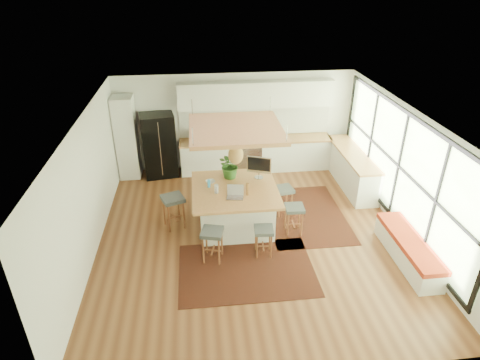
{
  "coord_description": "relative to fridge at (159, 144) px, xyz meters",
  "views": [
    {
      "loc": [
        -1.07,
        -7.25,
        5.24
      ],
      "look_at": [
        -0.2,
        0.5,
        1.1
      ],
      "focal_mm": 30.56,
      "sensor_mm": 36.0,
      "label": 1
    }
  ],
  "objects": [
    {
      "name": "microwave",
      "position": [
        1.18,
        0.05,
        0.17
      ],
      "size": [
        0.57,
        0.42,
        0.35
      ],
      "primitive_type": "imported",
      "rotation": [
        0.0,
        0.0,
        0.29
      ],
      "color": "#A5A5AA",
      "rests_on": "back_counter_top"
    },
    {
      "name": "window_bench",
      "position": [
        5.06,
        -4.35,
        -0.68
      ],
      "size": [
        0.52,
        2.0,
        0.5
      ],
      "primitive_type": null,
      "color": "white",
      "rests_on": "floor"
    },
    {
      "name": "wall_back",
      "position": [
        2.11,
        0.35,
        0.42
      ],
      "size": [
        6.5,
        0.0,
        6.5
      ],
      "primitive_type": "plane",
      "rotation": [
        1.57,
        0.0,
        0.0
      ],
      "color": "white",
      "rests_on": "ground"
    },
    {
      "name": "upper_cabinets",
      "position": [
        2.66,
        0.17,
        1.22
      ],
      "size": [
        4.2,
        0.34,
        0.7
      ],
      "primitive_type": "cube",
      "color": "white",
      "rests_on": "wall_back"
    },
    {
      "name": "backsplash",
      "position": [
        2.66,
        0.33,
        0.43
      ],
      "size": [
        4.2,
        0.02,
        0.8
      ],
      "primitive_type": "cube",
      "color": "white",
      "rests_on": "wall_back"
    },
    {
      "name": "window_wall",
      "position": [
        5.33,
        -3.15,
        0.47
      ],
      "size": [
        0.1,
        6.2,
        2.6
      ],
      "primitive_type": null,
      "color": "black",
      "rests_on": "wall_right"
    },
    {
      "name": "stool_right_front",
      "position": [
        3.03,
        -3.17,
        -0.57
      ],
      "size": [
        0.41,
        0.41,
        0.67
      ],
      "primitive_type": null,
      "rotation": [
        0.0,
        0.0,
        1.52
      ],
      "color": "#3F4445",
      "rests_on": "floor"
    },
    {
      "name": "back_counter_top",
      "position": [
        2.66,
        0.03,
        -0.03
      ],
      "size": [
        4.24,
        0.64,
        0.05
      ],
      "primitive_type": "cube",
      "color": "#B0713E",
      "rests_on": "back_counter_base"
    },
    {
      "name": "island",
      "position": [
        1.79,
        -2.71,
        -0.46
      ],
      "size": [
        1.85,
        1.85,
        0.93
      ],
      "primitive_type": null,
      "color": "#B0713E",
      "rests_on": "floor"
    },
    {
      "name": "pantry",
      "position": [
        -0.84,
        0.03,
        0.2
      ],
      "size": [
        0.55,
        0.6,
        2.25
      ],
      "primitive_type": "cube",
      "color": "white",
      "rests_on": "floor"
    },
    {
      "name": "ceiling_panel",
      "position": [
        1.81,
        -2.75,
        1.12
      ],
      "size": [
        1.86,
        1.86,
        0.8
      ],
      "primitive_type": null,
      "color": "#B0713E",
      "rests_on": "ceiling"
    },
    {
      "name": "stool_right_back",
      "position": [
        2.96,
        -2.37,
        -0.57
      ],
      "size": [
        0.47,
        0.47,
        0.68
      ],
      "primitive_type": null,
      "rotation": [
        0.0,
        0.0,
        1.75
      ],
      "color": "#3F4445",
      "rests_on": "floor"
    },
    {
      "name": "stool_near_right",
      "position": [
        2.25,
        -3.85,
        -0.57
      ],
      "size": [
        0.4,
        0.4,
        0.63
      ],
      "primitive_type": null,
      "rotation": [
        0.0,
        0.0,
        -0.07
      ],
      "color": "#3F4445",
      "rests_on": "floor"
    },
    {
      "name": "back_counter_base",
      "position": [
        2.66,
        0.03,
        -0.49
      ],
      "size": [
        4.2,
        0.6,
        0.88
      ],
      "primitive_type": "cube",
      "color": "white",
      "rests_on": "floor"
    },
    {
      "name": "rug_near",
      "position": [
        1.86,
        -4.29,
        -0.92
      ],
      "size": [
        2.6,
        1.8,
        0.01
      ],
      "primitive_type": "cube",
      "color": "black",
      "rests_on": "floor"
    },
    {
      "name": "island_bowl",
      "position": [
        1.28,
        -2.39,
        0.03
      ],
      "size": [
        0.25,
        0.25,
        0.05
      ],
      "primitive_type": "imported",
      "rotation": [
        0.0,
        0.0,
        0.27
      ],
      "color": "beige",
      "rests_on": "island"
    },
    {
      "name": "island_plant",
      "position": [
        1.75,
        -2.17,
        0.25
      ],
      "size": [
        0.8,
        0.82,
        0.48
      ],
      "primitive_type": "imported",
      "rotation": [
        0.0,
        0.0,
        0.53
      ],
      "color": "#1E4C19",
      "rests_on": "island"
    },
    {
      "name": "wall_front",
      "position": [
        2.11,
        -6.65,
        0.42
      ],
      "size": [
        6.5,
        0.0,
        6.5
      ],
      "primitive_type": "plane",
      "rotation": [
        -1.57,
        0.0,
        0.0
      ],
      "color": "white",
      "rests_on": "ground"
    },
    {
      "name": "right_counter_base",
      "position": [
        5.04,
        -1.15,
        -0.49
      ],
      "size": [
        0.6,
        2.5,
        0.88
      ],
      "primitive_type": "cube",
      "color": "white",
      "rests_on": "floor"
    },
    {
      "name": "right_counter_top",
      "position": [
        5.04,
        -1.15,
        -0.03
      ],
      "size": [
        0.64,
        2.54,
        0.05
      ],
      "primitive_type": "cube",
      "color": "#B0713E",
      "rests_on": "right_counter_base"
    },
    {
      "name": "wall_right",
      "position": [
        5.36,
        -3.15,
        0.42
      ],
      "size": [
        0.0,
        7.0,
        7.0
      ],
      "primitive_type": "plane",
      "rotation": [
        1.57,
        0.0,
        -1.57
      ],
      "color": "white",
      "rests_on": "ground"
    },
    {
      "name": "floor",
      "position": [
        2.11,
        -3.15,
        -0.93
      ],
      "size": [
        7.0,
        7.0,
        0.0
      ],
      "primitive_type": "plane",
      "color": "brown",
      "rests_on": "ground"
    },
    {
      "name": "stool_left_side",
      "position": [
        0.44,
        -2.64,
        -0.57
      ],
      "size": [
        0.58,
        0.58,
        0.76
      ],
      "primitive_type": null,
      "rotation": [
        0.0,
        0.0,
        -1.21
      ],
      "color": "#3F4445",
      "rests_on": "floor"
    },
    {
      "name": "island_bottle_0",
      "position": [
        1.24,
        -2.61,
        0.1
      ],
      "size": [
        0.07,
        0.07,
        0.19
      ],
      "primitive_type": "cylinder",
      "color": "#399DE4",
      "rests_on": "island"
    },
    {
      "name": "island_bottle_1",
      "position": [
        1.39,
        -2.86,
        0.1
      ],
      "size": [
        0.07,
        0.07,
        0.19
      ],
      "primitive_type": "cylinder",
      "color": "silver",
      "rests_on": "island"
    },
    {
      "name": "island_bottle_2",
      "position": [
        2.04,
        -3.01,
        0.1
      ],
      "size": [
        0.07,
        0.07,
        0.19
      ],
      "primitive_type": "cylinder",
      "color": "#956031",
      "rests_on": "island"
    },
    {
      "name": "stool_near_left",
      "position": [
        1.23,
        -3.89,
        -0.57
      ],
      "size": [
        0.5,
        0.5,
        0.69
      ],
      "primitive_type": null,
      "rotation": [
        0.0,
        0.0,
        -0.25
      ],
      "color": "#3F4445",
      "rests_on": "floor"
    },
    {
      "name": "wall_left",
      "position": [
        -1.14,
        -3.15,
        0.42
      ],
      "size": [
        0.0,
        7.0,
        7.0
      ],
      "primitive_type": "plane",
      "rotation": [
        1.57,
        0.0,
        1.57
      ],
      "color": "white",
      "rests_on": "ground"
    },
    {
      "name": "laptop",
      "position": [
        1.76,
        -3.11,
        0.12
      ],
      "size": [
        0.41,
        0.43,
        0.26
      ],
      "primitive_type": null,
      "rotation": [
        0.0,
        0.0,
        -0.19
      ],
      "color": "#A5A5AA",
      "rests_on": "island"
    },
    {
      "name": "ceiling",
      "position": [
        2.11,
        -3.15,
        1.78
      ],
      "size": [
        7.0,
        7.0,
        0.0
      ],
      "primitive_type": "plane",
      "rotation": [
        3.14,
        0.0,
        0.0
      ],
      "color": "white",
      "rests_on": "ground"
    },
    {
      "name": "monitor",
      "position": [
        2.39,
        -2.27,
        0.26
      ],
      "size": [
        0.6,
        0.39,
        0.53
      ],
      "primitive_type": null,
      "rotation": [
        0.0,
        0.0,
        -0.36
      ],
      "color": "#A5A5AA",
      "rests_on": "island"
    },
    {
      "name": "rug_right",
      "position": [
        3.46,
        -2.5,
        -0.92
      ],
      "size": [
        1.8,
        2.6,
        0.01
      ],
      "primitive_type": "cube",
      "color": "black",
      "rests_on": "floor"
    },
    {
      "name": "range",
      "position": [
        2.41,
        0.03,
        -0.43
      ],
      "size": [
        0.76,
        0.62,
        1.0
      ],
      "primitive_type": null,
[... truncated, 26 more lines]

